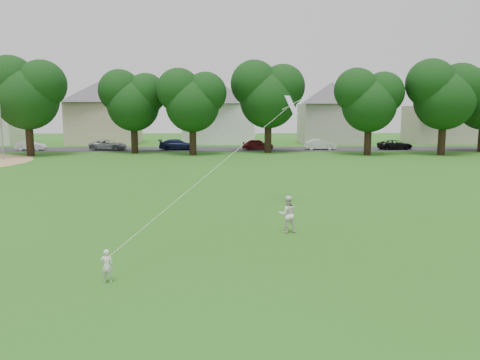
{
  "coord_description": "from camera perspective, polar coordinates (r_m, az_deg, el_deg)",
  "views": [
    {
      "loc": [
        1.26,
        -14.59,
        4.83
      ],
      "look_at": [
        1.7,
        2.0,
        2.3
      ],
      "focal_mm": 35.0,
      "sensor_mm": 36.0,
      "label": 1
    }
  ],
  "objects": [
    {
      "name": "kite",
      "position": [
        18.14,
        -1.86,
        2.45
      ],
      "size": [
        3.72,
        5.95,
        13.34
      ],
      "color": "silver",
      "rests_on": "ground"
    },
    {
      "name": "street",
      "position": [
        56.81,
        -2.8,
        3.77
      ],
      "size": [
        90.0,
        7.0,
        0.01
      ],
      "primitive_type": "cube",
      "color": "#2D2D30",
      "rests_on": "ground"
    },
    {
      "name": "toddler",
      "position": [
        13.8,
        -15.92,
        -10.04
      ],
      "size": [
        0.35,
        0.24,
        0.96
      ],
      "primitive_type": "imported",
      "rotation": [
        0.0,
        0.0,
        3.15
      ],
      "color": "silver",
      "rests_on": "ground"
    },
    {
      "name": "house_row",
      "position": [
        66.59,
        -2.0,
        8.92
      ],
      "size": [
        77.02,
        14.22,
        10.49
      ],
      "color": "silver",
      "rests_on": "ground"
    },
    {
      "name": "ground",
      "position": [
        15.42,
        -6.23,
        -9.64
      ],
      "size": [
        160.0,
        160.0,
        0.0
      ],
      "primitive_type": "plane",
      "color": "#2D5F15",
      "rests_on": "ground"
    },
    {
      "name": "older_boy",
      "position": [
        18.5,
        5.8,
        -4.16
      ],
      "size": [
        0.79,
        0.66,
        1.47
      ],
      "primitive_type": "imported",
      "rotation": [
        0.0,
        0.0,
        3.29
      ],
      "color": "white",
      "rests_on": "ground"
    },
    {
      "name": "tree_row",
      "position": [
        50.43,
        -3.06,
        10.57
      ],
      "size": [
        81.53,
        9.4,
        10.49
      ],
      "color": "black",
      "rests_on": "ground"
    },
    {
      "name": "parked_cars",
      "position": [
        55.93,
        -6.21,
        4.29
      ],
      "size": [
        54.25,
        2.46,
        1.28
      ],
      "color": "black",
      "rests_on": "ground"
    }
  ]
}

